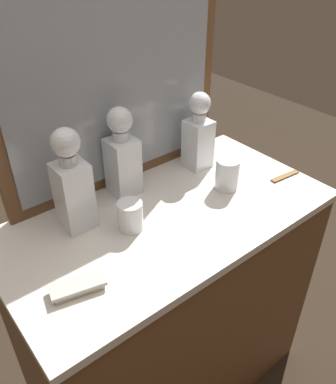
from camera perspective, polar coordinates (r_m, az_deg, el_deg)
ground_plane at (r=1.91m, az=0.00°, el=-24.69°), size 6.00×6.00×0.00m
dresser at (r=1.54m, az=0.00°, el=-16.22°), size 1.04×0.55×0.89m
dresser_mirror at (r=1.24m, az=-7.76°, el=16.71°), size 0.80×0.03×0.75m
crystal_decanter_right at (r=1.42m, az=4.33°, el=7.72°), size 0.08×0.08×0.28m
crystal_decanter_left at (r=1.27m, az=-6.53°, el=4.62°), size 0.09×0.09×0.30m
crystal_decanter_center at (r=1.14m, az=-13.44°, el=0.37°), size 0.09×0.09×0.31m
crystal_tumbler_center at (r=1.15m, az=-5.41°, el=-3.57°), size 0.07×0.07×0.09m
crystal_tumbler_far_right at (r=1.33m, az=8.44°, el=2.40°), size 0.08×0.08×0.11m
silver_brush_left at (r=1.02m, az=-12.79°, el=-13.08°), size 0.14×0.09×0.02m
tortoiseshell_comb at (r=1.46m, az=16.38°, el=2.19°), size 0.12×0.03×0.01m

